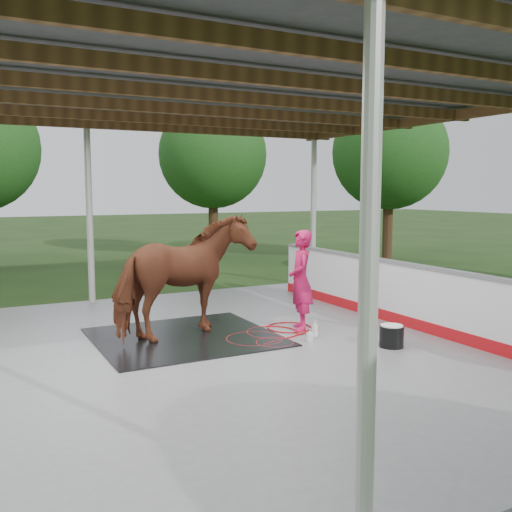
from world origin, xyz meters
name	(u,v)px	position (x,y,z in m)	size (l,w,h in m)	color
ground	(160,363)	(0.00, 0.00, 0.00)	(100.00, 100.00, 0.00)	#1E3814
concrete_slab	(160,361)	(0.00, 0.00, 0.03)	(12.00, 10.00, 0.05)	slate
pavilion_structure	(154,82)	(0.00, 0.00, 3.97)	(12.60, 10.60, 4.05)	beige
dasher_board	(404,296)	(4.60, 0.00, 0.59)	(0.16, 8.00, 1.15)	#B80F15
tree_belt	(156,105)	(0.30, 0.90, 3.79)	(28.00, 28.00, 5.80)	#382314
rubber_mat	(185,337)	(0.76, 0.99, 0.06)	(2.89, 2.71, 0.02)	black
horse	(184,276)	(0.76, 0.99, 1.08)	(1.09, 2.39, 2.02)	brown
handler	(301,280)	(2.76, 0.59, 0.93)	(0.64, 0.42, 1.75)	#D01653
wash_bucket	(392,336)	(3.43, -1.03, 0.23)	(0.38, 0.38, 0.35)	black
soap_bottle_a	(315,329)	(2.67, 0.00, 0.20)	(0.12, 0.12, 0.30)	silver
soap_bottle_b	(310,335)	(2.46, -0.18, 0.16)	(0.10, 0.10, 0.21)	#338CD8
hose_coil	(271,335)	(2.10, 0.46, 0.06)	(1.79, 1.48, 0.02)	#A70B11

